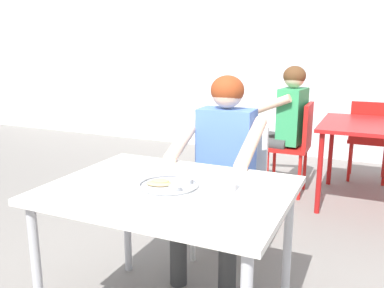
{
  "coord_description": "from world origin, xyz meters",
  "views": [
    {
      "loc": [
        0.81,
        -1.52,
        1.36
      ],
      "look_at": [
        -0.02,
        0.31,
        0.89
      ],
      "focal_mm": 38.13,
      "sensor_mm": 36.0,
      "label": 1
    }
  ],
  "objects_px": {
    "table_background_red": "(373,133)",
    "patron_background": "(283,118)",
    "diner_foreground": "(221,157)",
    "chair_red_far": "(370,135)",
    "chair_foreground": "(232,181)",
    "chair_red_left": "(296,142)",
    "thali_tray": "(169,185)",
    "table_foreground": "(169,202)",
    "drinking_cup": "(228,181)"
  },
  "relations": [
    {
      "from": "table_background_red",
      "to": "patron_background",
      "type": "bearing_deg",
      "value": 179.29
    },
    {
      "from": "diner_foreground",
      "to": "chair_red_far",
      "type": "xyz_separation_m",
      "value": [
        0.79,
        2.21,
        -0.22
      ]
    },
    {
      "from": "chair_foreground",
      "to": "chair_red_left",
      "type": "relative_size",
      "value": 0.98
    },
    {
      "from": "thali_tray",
      "to": "table_foreground",
      "type": "bearing_deg",
      "value": 71.42
    },
    {
      "from": "table_foreground",
      "to": "table_background_red",
      "type": "height_order",
      "value": "table_foreground"
    },
    {
      "from": "table_foreground",
      "to": "table_background_red",
      "type": "distance_m",
      "value": 2.36
    },
    {
      "from": "drinking_cup",
      "to": "patron_background",
      "type": "distance_m",
      "value": 2.18
    },
    {
      "from": "patron_background",
      "to": "table_foreground",
      "type": "bearing_deg",
      "value": -91.05
    },
    {
      "from": "table_foreground",
      "to": "chair_foreground",
      "type": "bearing_deg",
      "value": 89.82
    },
    {
      "from": "table_background_red",
      "to": "chair_red_left",
      "type": "height_order",
      "value": "chair_red_left"
    },
    {
      "from": "chair_red_left",
      "to": "patron_background",
      "type": "height_order",
      "value": "patron_background"
    },
    {
      "from": "drinking_cup",
      "to": "patron_background",
      "type": "relative_size",
      "value": 0.08
    },
    {
      "from": "drinking_cup",
      "to": "diner_foreground",
      "type": "relative_size",
      "value": 0.08
    },
    {
      "from": "table_foreground",
      "to": "chair_foreground",
      "type": "xyz_separation_m",
      "value": [
        0.0,
        0.89,
        -0.17
      ]
    },
    {
      "from": "drinking_cup",
      "to": "diner_foreground",
      "type": "bearing_deg",
      "value": 112.86
    },
    {
      "from": "thali_tray",
      "to": "table_background_red",
      "type": "height_order",
      "value": "thali_tray"
    },
    {
      "from": "thali_tray",
      "to": "chair_red_far",
      "type": "distance_m",
      "value": 3.01
    },
    {
      "from": "table_foreground",
      "to": "chair_foreground",
      "type": "distance_m",
      "value": 0.91
    },
    {
      "from": "diner_foreground",
      "to": "table_background_red",
      "type": "bearing_deg",
      "value": 61.87
    },
    {
      "from": "table_foreground",
      "to": "chair_foreground",
      "type": "relative_size",
      "value": 1.28
    },
    {
      "from": "thali_tray",
      "to": "chair_foreground",
      "type": "xyz_separation_m",
      "value": [
        0.0,
        0.9,
        -0.25
      ]
    },
    {
      "from": "table_foreground",
      "to": "chair_red_far",
      "type": "distance_m",
      "value": 3.0
    },
    {
      "from": "table_foreground",
      "to": "thali_tray",
      "type": "relative_size",
      "value": 3.89
    },
    {
      "from": "thali_tray",
      "to": "chair_foreground",
      "type": "distance_m",
      "value": 0.93
    },
    {
      "from": "thali_tray",
      "to": "drinking_cup",
      "type": "relative_size",
      "value": 3.07
    },
    {
      "from": "table_foreground",
      "to": "drinking_cup",
      "type": "xyz_separation_m",
      "value": [
        0.27,
        0.05,
        0.12
      ]
    },
    {
      "from": "patron_background",
      "to": "chair_red_far",
      "type": "bearing_deg",
      "value": 41.05
    },
    {
      "from": "thali_tray",
      "to": "diner_foreground",
      "type": "relative_size",
      "value": 0.23
    },
    {
      "from": "chair_red_left",
      "to": "patron_background",
      "type": "relative_size",
      "value": 0.72
    },
    {
      "from": "thali_tray",
      "to": "chair_red_far",
      "type": "bearing_deg",
      "value": 74.48
    },
    {
      "from": "chair_foreground",
      "to": "chair_red_far",
      "type": "distance_m",
      "value": 2.14
    },
    {
      "from": "table_foreground",
      "to": "chair_red_far",
      "type": "bearing_deg",
      "value": 74.48
    },
    {
      "from": "chair_foreground",
      "to": "drinking_cup",
      "type": "bearing_deg",
      "value": -72.54
    },
    {
      "from": "diner_foreground",
      "to": "chair_red_far",
      "type": "distance_m",
      "value": 2.36
    },
    {
      "from": "drinking_cup",
      "to": "chair_foreground",
      "type": "distance_m",
      "value": 0.93
    },
    {
      "from": "chair_foreground",
      "to": "diner_foreground",
      "type": "xyz_separation_m",
      "value": [
        0.0,
        -0.22,
        0.22
      ]
    },
    {
      "from": "diner_foreground",
      "to": "thali_tray",
      "type": "bearing_deg",
      "value": -90.71
    },
    {
      "from": "table_background_red",
      "to": "patron_background",
      "type": "xyz_separation_m",
      "value": [
        -0.79,
        0.01,
        0.07
      ]
    },
    {
      "from": "chair_red_far",
      "to": "patron_background",
      "type": "height_order",
      "value": "patron_background"
    },
    {
      "from": "table_foreground",
      "to": "chair_red_left",
      "type": "xyz_separation_m",
      "value": [
        0.18,
        2.2,
        -0.15
      ]
    },
    {
      "from": "table_background_red",
      "to": "chair_red_far",
      "type": "relative_size",
      "value": 1.12
    },
    {
      "from": "table_foreground",
      "to": "table_background_red",
      "type": "bearing_deg",
      "value": 69.39
    },
    {
      "from": "diner_foreground",
      "to": "chair_red_far",
      "type": "bearing_deg",
      "value": 70.28
    },
    {
      "from": "chair_foreground",
      "to": "diner_foreground",
      "type": "bearing_deg",
      "value": -88.82
    },
    {
      "from": "chair_red_far",
      "to": "chair_red_left",
      "type": "bearing_deg",
      "value": -132.06
    },
    {
      "from": "chair_foreground",
      "to": "table_background_red",
      "type": "height_order",
      "value": "chair_foreground"
    },
    {
      "from": "thali_tray",
      "to": "chair_foreground",
      "type": "height_order",
      "value": "chair_foreground"
    },
    {
      "from": "thali_tray",
      "to": "table_background_red",
      "type": "xyz_separation_m",
      "value": [
        0.83,
        2.21,
        -0.1
      ]
    },
    {
      "from": "chair_foreground",
      "to": "chair_red_left",
      "type": "bearing_deg",
      "value": 82.19
    },
    {
      "from": "drinking_cup",
      "to": "chair_red_left",
      "type": "distance_m",
      "value": 2.16
    }
  ]
}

